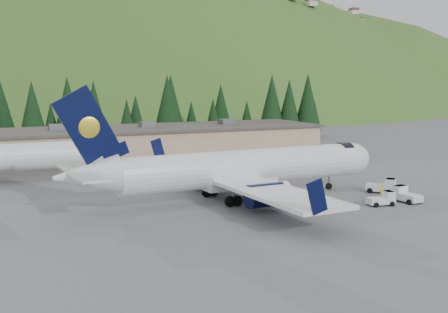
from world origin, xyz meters
TOP-DOWN VIEW (x-y plane):
  - ground at (0.00, 0.00)m, footprint 600.00×600.00m
  - airliner at (-1.12, -0.06)m, footprint 38.20×35.82m
  - baggage_tug_a at (11.65, -8.94)m, footprint 3.00×2.08m
  - baggage_tug_b at (16.10, -3.74)m, footprint 3.38×3.55m
  - baggage_tug_c at (15.02, -8.51)m, footprint 2.16×3.28m
  - terminal_building at (-5.01, 38.00)m, footprint 71.00×17.00m
  - ramp_worker at (13.20, -6.88)m, footprint 0.73×0.59m
  - tree_line at (-9.12, 61.88)m, footprint 111.45×19.23m
  - hills at (53.34, 207.38)m, footprint 614.00×330.00m

SIDE VIEW (x-z plane):
  - hills at x=53.34m, z-range -232.80..67.20m
  - ground at x=0.00m, z-range 0.00..0.00m
  - baggage_tug_a at x=11.65m, z-range -0.08..1.42m
  - baggage_tug_c at x=15.02m, z-range -0.09..1.59m
  - baggage_tug_b at x=16.10m, z-range -0.09..1.65m
  - ramp_worker at x=13.20m, z-range 0.00..1.72m
  - terminal_building at x=-5.01m, z-range -0.43..5.67m
  - airliner at x=-1.12m, z-range -2.96..9.72m
  - tree_line at x=-9.12m, z-range 0.44..14.82m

